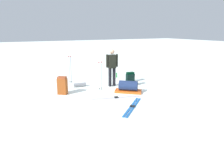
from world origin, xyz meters
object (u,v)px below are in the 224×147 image
(backpack_bright, at_px, (62,86))
(ski_poles_planted_near, at_px, (70,68))
(ski_pair_far, at_px, (132,107))
(backpack_large_dark, at_px, (130,79))
(sleeping_mat_rolled, at_px, (80,85))
(skier_standing, at_px, (112,66))
(ski_poles_planted_far, at_px, (100,74))
(thermos_bottle, at_px, (117,75))
(ski_pair_near, at_px, (116,98))
(gear_sled, at_px, (128,87))

(backpack_bright, height_order, ski_poles_planted_near, ski_poles_planted_near)
(ski_pair_far, bearing_deg, backpack_large_dark, -120.31)
(sleeping_mat_rolled, bearing_deg, skier_standing, 157.80)
(ski_poles_planted_far, distance_m, thermos_bottle, 2.36)
(backpack_large_dark, height_order, sleeping_mat_rolled, backpack_large_dark)
(ski_pair_near, distance_m, ski_poles_planted_near, 3.17)
(sleeping_mat_rolled, bearing_deg, gear_sled, 132.33)
(backpack_large_dark, bearing_deg, sleeping_mat_rolled, -23.84)
(ski_pair_far, distance_m, backpack_large_dark, 2.52)
(ski_pair_far, height_order, backpack_bright, backpack_bright)
(ski_poles_planted_near, distance_m, thermos_bottle, 2.58)
(ski_pair_far, xyz_separation_m, backpack_large_dark, (-1.26, -2.16, 0.31))
(ski_pair_near, xyz_separation_m, backpack_large_dark, (-1.34, -1.15, 0.31))
(backpack_large_dark, xyz_separation_m, ski_poles_planted_near, (2.30, -1.78, 0.42))
(ski_pair_far, xyz_separation_m, sleeping_mat_rolled, (0.85, -3.09, 0.08))
(ski_pair_far, bearing_deg, ski_poles_planted_far, -85.37)
(backpack_large_dark, height_order, thermos_bottle, backpack_large_dark)
(ski_pair_near, xyz_separation_m, backpack_bright, (1.70, -1.40, 0.34))
(gear_sled, distance_m, thermos_bottle, 2.58)
(gear_sled, height_order, thermos_bottle, gear_sled)
(ski_poles_planted_near, bearing_deg, sleeping_mat_rolled, 102.95)
(ski_poles_planted_near, relative_size, gear_sled, 1.18)
(ski_poles_planted_near, relative_size, thermos_bottle, 5.09)
(skier_standing, relative_size, sleeping_mat_rolled, 3.09)
(ski_poles_planted_far, distance_m, gear_sled, 1.32)
(ski_poles_planted_far, height_order, gear_sled, ski_poles_planted_far)
(ski_poles_planted_near, height_order, ski_poles_planted_far, ski_poles_planted_near)
(skier_standing, distance_m, ski_pair_far, 2.76)
(ski_pair_near, distance_m, gear_sled, 0.89)
(ski_poles_planted_near, distance_m, ski_poles_planted_far, 1.88)
(ski_poles_planted_near, height_order, sleeping_mat_rolled, ski_poles_planted_near)
(skier_standing, bearing_deg, gear_sled, 98.88)
(backpack_large_dark, height_order, ski_poles_planted_near, ski_poles_planted_near)
(backpack_bright, xyz_separation_m, ski_poles_planted_far, (-1.59, 0.13, 0.33))
(gear_sled, bearing_deg, ski_pair_near, 27.23)
(skier_standing, relative_size, gear_sled, 1.51)
(ski_pair_near, bearing_deg, ski_poles_planted_near, -71.77)
(backpack_bright, distance_m, thermos_bottle, 3.57)
(skier_standing, distance_m, ski_poles_planted_near, 2.11)
(ski_pair_far, height_order, ski_poles_planted_far, ski_poles_planted_far)
(skier_standing, xyz_separation_m, ski_pair_far, (0.52, 2.54, -0.94))
(skier_standing, height_order, ski_poles_planted_far, skier_standing)
(ski_poles_planted_far, xyz_separation_m, gear_sled, (-0.88, 0.87, -0.46))
(skier_standing, xyz_separation_m, backpack_bright, (2.30, 0.13, -0.60))
(ski_pair_far, xyz_separation_m, backpack_bright, (1.78, -2.40, 0.34))
(backpack_large_dark, bearing_deg, ski_poles_planted_far, -4.24)
(gear_sled, xyz_separation_m, thermos_bottle, (-0.77, -2.46, -0.09))
(ski_pair_near, bearing_deg, ski_poles_planted_far, -85.02)
(ski_pair_near, bearing_deg, ski_pair_far, 94.19)
(ski_pair_near, relative_size, backpack_bright, 2.58)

